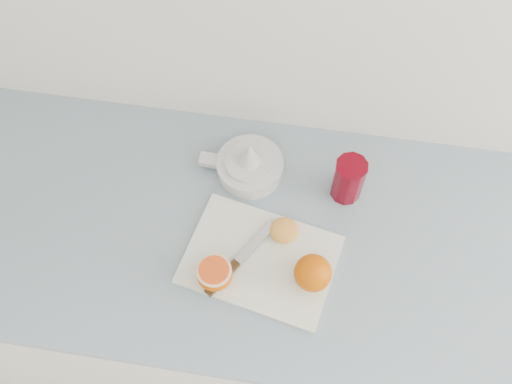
% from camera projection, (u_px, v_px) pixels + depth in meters
% --- Properties ---
extents(counter, '(2.39, 0.64, 0.89)m').
position_uv_depth(counter, '(278.00, 300.00, 1.65)').
color(counter, white).
rests_on(counter, ground).
extents(cutting_board, '(0.35, 0.28, 0.01)m').
position_uv_depth(cutting_board, '(260.00, 260.00, 1.23)').
color(cutting_board, silver).
rests_on(cutting_board, counter).
extents(whole_orange, '(0.08, 0.08, 0.08)m').
position_uv_depth(whole_orange, '(313.00, 273.00, 1.16)').
color(whole_orange, '#D54A03').
rests_on(whole_orange, cutting_board).
extents(half_orange, '(0.08, 0.08, 0.05)m').
position_uv_depth(half_orange, '(215.00, 274.00, 1.18)').
color(half_orange, '#D54A03').
rests_on(half_orange, cutting_board).
extents(squeezed_shell, '(0.06, 0.06, 0.03)m').
position_uv_depth(squeezed_shell, '(284.00, 230.00, 1.24)').
color(squeezed_shell, orange).
rests_on(squeezed_shell, cutting_board).
extents(paring_knife, '(0.13, 0.19, 0.01)m').
position_uv_depth(paring_knife, '(228.00, 271.00, 1.20)').
color(paring_knife, '#3F2C16').
rests_on(paring_knife, cutting_board).
extents(citrus_juicer, '(0.20, 0.16, 0.10)m').
position_uv_depth(citrus_juicer, '(249.00, 164.00, 1.32)').
color(citrus_juicer, white).
rests_on(citrus_juicer, counter).
extents(red_tumbler, '(0.07, 0.07, 0.12)m').
position_uv_depth(red_tumbler, '(348.00, 180.00, 1.27)').
color(red_tumbler, '#6A000D').
rests_on(red_tumbler, counter).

